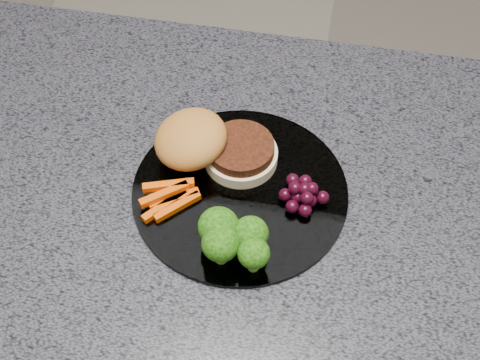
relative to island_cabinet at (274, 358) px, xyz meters
name	(u,v)px	position (x,y,z in m)	size (l,w,h in m)	color
island_cabinet	(274,358)	(0.00, 0.00, 0.00)	(1.20, 0.60, 0.86)	#52321C
countertop	(289,216)	(0.00, 0.00, 0.45)	(1.20, 0.60, 0.04)	#474751
plate	(240,191)	(-0.06, 0.01, 0.47)	(0.26, 0.26, 0.01)	white
burger	(209,146)	(-0.11, 0.05, 0.50)	(0.18, 0.12, 0.05)	#F7E3AE
carrot_sticks	(169,197)	(-0.14, -0.02, 0.48)	(0.07, 0.07, 0.02)	#DE4C03
broccoli	(232,237)	(-0.05, -0.08, 0.51)	(0.08, 0.07, 0.06)	#5D8D33
grape_bunch	(302,193)	(0.01, 0.01, 0.49)	(0.06, 0.06, 0.03)	black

